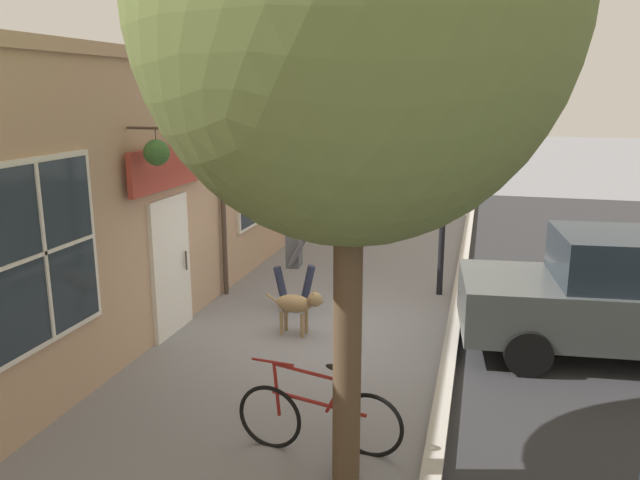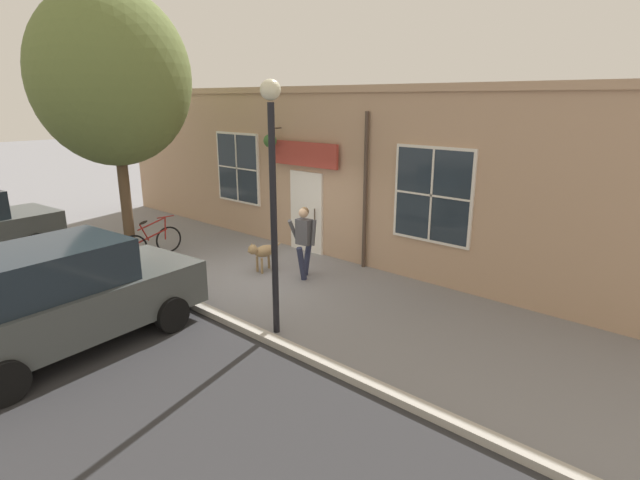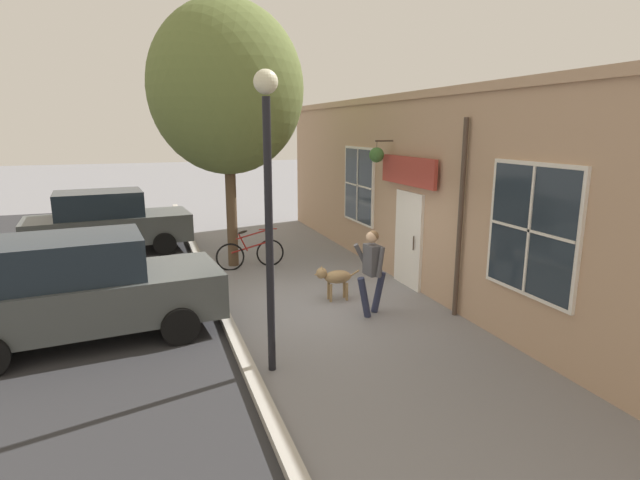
% 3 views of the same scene
% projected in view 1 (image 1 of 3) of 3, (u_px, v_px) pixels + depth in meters
% --- Properties ---
extents(ground_plane, '(90.00, 90.00, 0.00)m').
position_uv_depth(ground_plane, '(319.00, 332.00, 9.58)').
color(ground_plane, gray).
extents(storefront_facade, '(0.95, 18.00, 4.18)m').
position_uv_depth(storefront_facade, '(173.00, 191.00, 9.66)').
color(storefront_facade, tan).
rests_on(storefront_facade, ground_plane).
extents(pedestrian_walking, '(0.68, 0.55, 1.62)m').
position_uv_depth(pedestrian_walking, '(294.00, 255.00, 10.31)').
color(pedestrian_walking, '#282D47').
rests_on(pedestrian_walking, ground_plane).
extents(dog_on_leash, '(0.97, 0.34, 0.73)m').
position_uv_depth(dog_on_leash, '(298.00, 304.00, 9.40)').
color(dog_on_leash, '#997A51').
rests_on(dog_on_leash, ground_plane).
extents(street_tree_by_curb, '(3.70, 3.33, 6.40)m').
position_uv_depth(street_tree_by_curb, '(345.00, 17.00, 5.07)').
color(street_tree_by_curb, brown).
rests_on(street_tree_by_curb, ground_plane).
extents(leaning_bicycle, '(1.74, 0.22, 1.01)m').
position_uv_depth(leaning_bicycle, '(319.00, 417.00, 6.36)').
color(leaning_bicycle, black).
rests_on(leaning_bicycle, ground_plane).
extents(parked_car_mid_block, '(4.45, 2.25, 1.75)m').
position_uv_depth(parked_car_mid_block, '(626.00, 296.00, 8.56)').
color(parked_car_mid_block, '#474C4C').
rests_on(parked_car_mid_block, ground_plane).
extents(street_lamp, '(0.32, 0.32, 4.18)m').
position_uv_depth(street_lamp, '(446.00, 140.00, 10.74)').
color(street_lamp, black).
rests_on(street_lamp, ground_plane).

